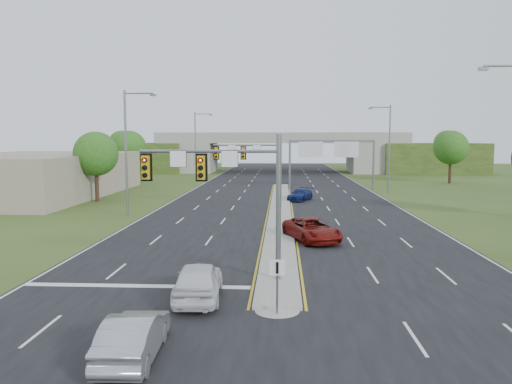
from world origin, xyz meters
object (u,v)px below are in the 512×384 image
Objects in this scene: signal_mast_near at (230,183)px; overpass at (281,155)px; car_silver at (134,336)px; car_far_b at (300,195)px; car_far_a at (312,229)px; signal_mast_far at (257,160)px; keep_right_sign at (277,277)px; sign_gantry at (330,151)px; car_white at (198,280)px.

signal_mast_near is 0.09× the size of overpass.
car_silver is 0.96× the size of car_far_b.
signal_mast_far is at bearing 85.79° from car_far_a.
signal_mast_far is 3.18× the size of keep_right_sign.
car_far_a is at bearing 81.41° from keep_right_sign.
car_far_a reaches higher than car_silver.
overpass reaches higher than keep_right_sign.
car_silver is at bearing -104.10° from signal_mast_near.
sign_gantry is at bearing 82.30° from keep_right_sign.
signal_mast_far reaches higher than car_silver.
keep_right_sign is at bearing 147.91° from car_white.
keep_right_sign is 14.54m from car_far_a.
keep_right_sign is at bearing -85.61° from signal_mast_far.
sign_gantry is at bearing -105.99° from car_white.
car_white is at bearing -102.59° from car_silver.
signal_mast_far is 27.97m from car_white.
signal_mast_far is (0.00, 25.00, 0.00)m from signal_mast_near.
car_silver is (-4.38, -88.51, -2.83)m from overpass.
signal_mast_near is 1.57× the size of car_far_b.
car_white reaches higher than car_far_b.
keep_right_sign is 5.98m from car_silver.
sign_gantry reaches higher than car_far_a.
signal_mast_far is 0.60× the size of sign_gantry.
sign_gantry reaches higher than car_silver.
sign_gantry is at bearing 78.75° from signal_mast_near.
signal_mast_near is at bearing -134.67° from car_far_a.
car_far_b is at bearing -103.17° from car_white.
signal_mast_near is at bearing 116.94° from keep_right_sign.
sign_gantry reaches higher than car_white.
signal_mast_far is 9.20m from car_far_b.
keep_right_sign is at bearing -97.70° from sign_gantry.
keep_right_sign is (2.26, -29.45, -3.21)m from signal_mast_far.
car_white is at bearing -112.10° from signal_mast_near.
signal_mast_near is 11.55m from car_far_a.
car_white is (-1.09, -27.67, -3.90)m from signal_mast_far.
signal_mast_far reaches higher than car_far_a.
overpass is 88.67m from car_silver.
keep_right_sign is 0.49× the size of car_far_b.
sign_gantry is 0.14× the size of overpass.
keep_right_sign is at bearing -119.15° from car_far_a.
car_far_b is (4.44, 31.96, -4.06)m from signal_mast_near.
overpass reaches higher than car_white.
car_silver is at bearing -92.84° from overpass.
signal_mast_near reaches higher than sign_gantry.
car_far_a is (4.43, 9.90, -3.95)m from signal_mast_near.
car_far_a is at bearing -68.35° from car_far_b.
car_silver is at bearing 75.72° from car_white.
signal_mast_near is 0.60× the size of sign_gantry.
car_far_a is at bearing -117.79° from car_white.
sign_gantry is 48.91m from car_white.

